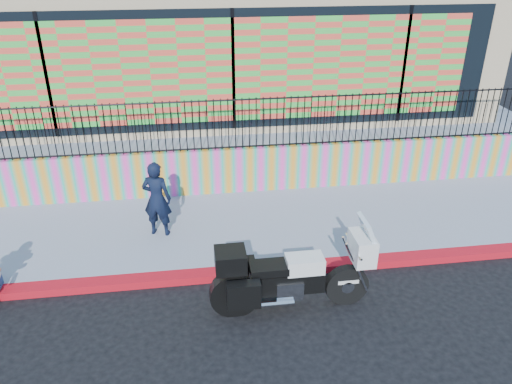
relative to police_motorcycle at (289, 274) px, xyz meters
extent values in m
plane|color=black|center=(-0.37, 1.00, -0.69)|extent=(90.00, 90.00, 0.00)
cube|color=#AB0C20|center=(-0.37, 1.00, -0.61)|extent=(16.00, 0.30, 0.15)
cube|color=gray|center=(-0.37, 2.65, -0.61)|extent=(16.00, 3.00, 0.15)
cube|color=#FF43B5|center=(-0.37, 4.25, 0.01)|extent=(16.00, 0.20, 1.10)
cube|color=gray|center=(-0.37, 9.35, -0.06)|extent=(16.00, 10.00, 1.25)
cube|color=tan|center=(-0.37, 9.15, 2.56)|extent=(14.00, 8.00, 4.00)
cube|color=black|center=(-0.37, 5.13, 2.16)|extent=(12.60, 0.04, 2.80)
cube|color=#F24A35|center=(-0.37, 5.10, 2.16)|extent=(11.48, 0.02, 2.40)
cylinder|color=black|center=(1.00, 0.00, -0.32)|extent=(0.74, 0.16, 0.74)
cylinder|color=black|center=(-0.90, 0.00, -0.32)|extent=(0.74, 0.16, 0.74)
cube|color=black|center=(0.05, 0.00, -0.13)|extent=(1.06, 0.31, 0.38)
cube|color=silver|center=(0.00, 0.00, -0.24)|extent=(0.45, 0.38, 0.34)
cube|color=silver|center=(0.25, 0.00, 0.18)|extent=(0.62, 0.36, 0.27)
cube|color=black|center=(-0.34, 0.00, 0.16)|extent=(0.62, 0.38, 0.13)
cube|color=silver|center=(1.20, 0.00, 0.41)|extent=(0.34, 0.58, 0.47)
cube|color=silver|center=(1.25, 0.00, 0.77)|extent=(0.20, 0.52, 0.38)
cube|color=black|center=(-0.96, 0.00, 0.37)|extent=(0.49, 0.47, 0.34)
cube|color=black|center=(-0.79, -0.34, -0.07)|extent=(0.54, 0.20, 0.45)
cube|color=black|center=(-0.79, 0.34, -0.07)|extent=(0.54, 0.20, 0.45)
cube|color=silver|center=(1.00, 0.00, -0.21)|extent=(0.36, 0.18, 0.07)
imported|color=black|center=(-2.21, 2.51, 0.26)|extent=(0.66, 0.53, 1.60)
camera|label=1|loc=(-1.46, -6.55, 4.89)|focal=35.00mm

